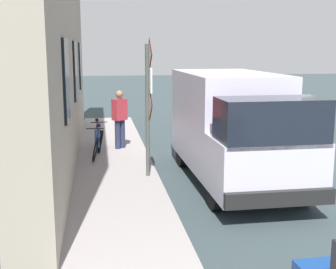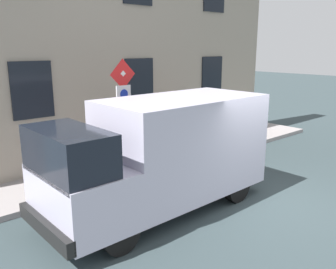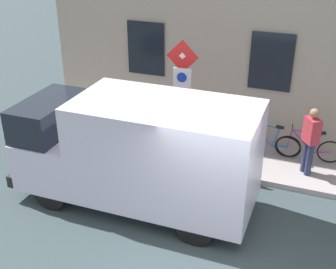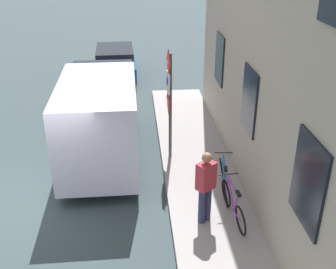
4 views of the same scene
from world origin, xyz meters
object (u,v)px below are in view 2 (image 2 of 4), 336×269
object	(u,v)px
sign_post_stacked	(124,106)
bicycle_blue	(155,143)
bicycle_purple	(178,138)
pedestrian	(192,125)
delivery_van	(163,152)

from	to	relation	value
sign_post_stacked	bicycle_blue	distance (m)	2.83
bicycle_purple	pedestrian	xyz separation A→B (m)	(-0.64, -0.02, 0.56)
sign_post_stacked	bicycle_blue	size ratio (longest dim) A/B	1.77
pedestrian	bicycle_purple	bearing A→B (deg)	55.63
sign_post_stacked	bicycle_purple	xyz separation A→B (m)	(1.19, -3.05, -1.59)
bicycle_blue	pedestrian	size ratio (longest dim) A/B	1.00
bicycle_purple	bicycle_blue	world-z (taller)	same
sign_post_stacked	bicycle_blue	world-z (taller)	sign_post_stacked
bicycle_blue	delivery_van	bearing A→B (deg)	60.64
bicycle_purple	bicycle_blue	size ratio (longest dim) A/B	1.00
sign_post_stacked	bicycle_purple	bearing A→B (deg)	-68.75
delivery_van	bicycle_purple	world-z (taller)	delivery_van
pedestrian	delivery_van	bearing A→B (deg)	179.79
sign_post_stacked	bicycle_purple	world-z (taller)	sign_post_stacked
bicycle_blue	bicycle_purple	bearing A→B (deg)	-172.69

